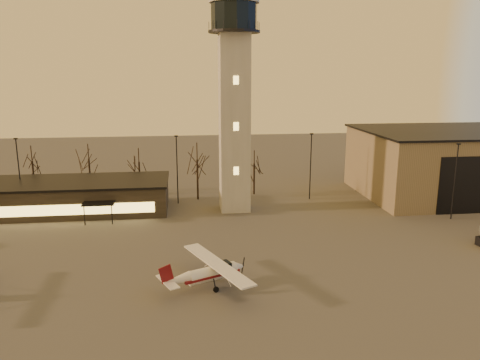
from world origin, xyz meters
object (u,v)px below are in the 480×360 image
object	(u,v)px
hangar	(459,162)
terminal	(77,196)
control_tower	(234,93)
cessna_front	(214,275)

from	to	relation	value
hangar	terminal	xyz separation A→B (m)	(-57.99, -2.00, -3.00)
control_tower	hangar	bearing A→B (deg)	6.31
control_tower	terminal	distance (m)	26.24
hangar	terminal	size ratio (longest dim) A/B	1.20
control_tower	hangar	size ratio (longest dim) A/B	1.07
terminal	cessna_front	world-z (taller)	terminal
control_tower	terminal	size ratio (longest dim) A/B	1.28
hangar	cessna_front	distance (m)	49.49
control_tower	terminal	world-z (taller)	control_tower
control_tower	cessna_front	xyz separation A→B (m)	(-4.59, -24.03, -15.28)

